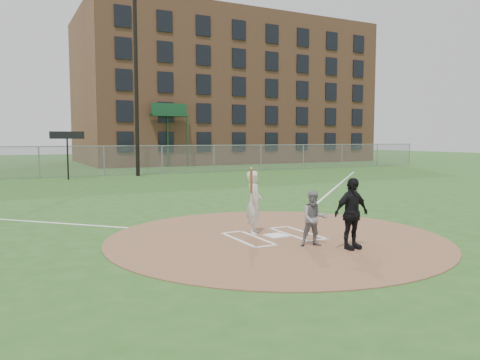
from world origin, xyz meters
name	(u,v)px	position (x,y,z in m)	size (l,w,h in m)	color
ground	(276,238)	(0.00, 0.00, 0.00)	(140.00, 140.00, 0.00)	#27551D
dirt_circle	(276,238)	(0.00, 0.00, 0.01)	(8.40, 8.40, 0.02)	#8B5F42
home_plate	(276,236)	(0.06, 0.09, 0.04)	(0.49, 0.49, 0.03)	white
foul_line_first	(335,188)	(9.00, 9.00, 0.01)	(0.10, 24.00, 0.01)	white
catcher	(314,219)	(0.27, -1.20, 0.65)	(0.62, 0.48, 1.27)	gray
umpire	(351,213)	(0.84, -1.82, 0.82)	(0.94, 0.39, 1.60)	black
batters_boxes	(273,236)	(0.00, 0.15, 0.03)	(2.08, 1.88, 0.01)	white
batter_at_plate	(254,202)	(-0.29, 0.63, 0.85)	(0.80, 1.04, 1.78)	silver
outfield_fence	(104,161)	(0.00, 22.00, 1.02)	(56.08, 0.08, 2.03)	slate
brick_warehouse	(222,94)	(16.00, 37.96, 7.50)	(30.00, 17.17, 15.00)	#9C6043
light_pole	(136,76)	(2.00, 21.00, 6.61)	(1.20, 0.30, 12.22)	black
scoreboard_sign	(67,140)	(-2.50, 20.20, 2.39)	(2.00, 0.10, 2.93)	black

